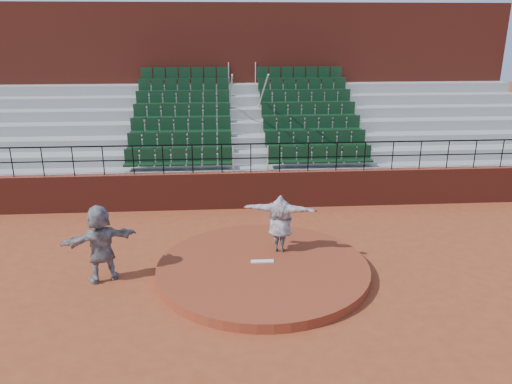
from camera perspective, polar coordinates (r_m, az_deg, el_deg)
ground at (r=13.19m, az=0.79°, el=-9.24°), size 90.00×90.00×0.00m
pitchers_mound at (r=13.13m, az=0.79°, el=-8.76°), size 5.50×5.50×0.25m
pitching_rubber at (r=13.20m, az=0.74°, el=-7.92°), size 0.60×0.15×0.03m
boundary_wall at (r=17.54m, az=-0.59°, el=0.25°), size 24.00×0.30×1.30m
wall_railing at (r=17.16m, az=-0.60°, el=4.63°), size 24.04×0.05×1.03m
seating_deck at (r=20.83m, az=-1.22°, el=5.48°), size 24.00×5.97×4.63m
press_box_facade at (r=24.39m, az=-1.74°, el=12.38°), size 24.00×3.00×7.10m
pitcher at (r=13.53m, az=2.77°, el=-3.58°), size 2.06×1.03×1.62m
fielder at (r=13.02m, az=-17.33°, el=-5.63°), size 1.94×1.26×2.00m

